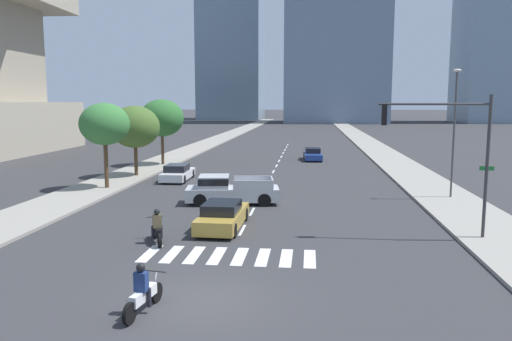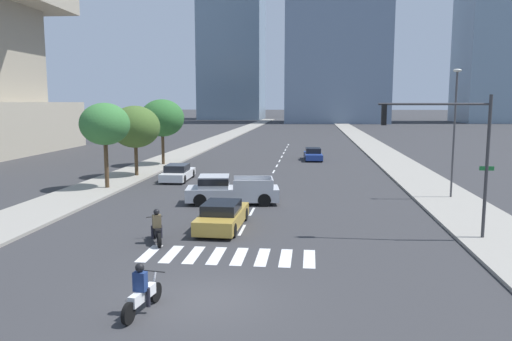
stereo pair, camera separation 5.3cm
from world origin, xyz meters
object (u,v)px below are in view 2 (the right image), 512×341
object	(u,v)px
street_tree_third	(162,118)
street_lamp_east	(455,124)
street_tree_second	(135,127)
motorcycle_trailing	(157,229)
sedan_white_0	(178,173)
traffic_signal_near	(447,140)
street_tree_nearest	(105,124)
pickup_truck	(228,190)
sedan_blue_2	(313,155)
sedan_gold_1	(222,216)
motorcycle_third	(142,293)

from	to	relation	value
street_tree_third	street_lamp_east	bearing A→B (deg)	-32.17
street_tree_second	street_tree_third	world-z (taller)	street_tree_third
motorcycle_trailing	sedan_white_0	size ratio (longest dim) A/B	0.43
traffic_signal_near	street_lamp_east	distance (m)	9.90
street_tree_nearest	motorcycle_trailing	bearing A→B (deg)	-59.12
sedan_white_0	street_tree_nearest	bearing A→B (deg)	138.65
pickup_truck	sedan_blue_2	size ratio (longest dim) A/B	1.20
motorcycle_trailing	traffic_signal_near	bearing A→B (deg)	-105.95
pickup_truck	traffic_signal_near	bearing A→B (deg)	140.27
motorcycle_trailing	street_tree_third	bearing A→B (deg)	-8.48
sedan_gold_1	street_lamp_east	distance (m)	15.89
pickup_truck	street_tree_nearest	bearing A→B (deg)	-30.48
pickup_truck	traffic_signal_near	distance (m)	12.96
motorcycle_third	street_lamp_east	xyz separation A→B (m)	(13.32, 18.30, 4.05)
street_tree_nearest	sedan_gold_1	bearing A→B (deg)	-44.60
street_tree_nearest	traffic_signal_near	bearing A→B (deg)	-28.11
sedan_blue_2	street_lamp_east	xyz separation A→B (m)	(8.38, -20.37, 4.06)
street_tree_third	sedan_gold_1	bearing A→B (deg)	-66.85
sedan_white_0	pickup_truck	bearing A→B (deg)	-149.11
motorcycle_trailing	motorcycle_third	xyz separation A→B (m)	(1.77, -6.98, -0.00)
traffic_signal_near	street_tree_nearest	xyz separation A→B (m)	(-19.58, 10.46, 0.12)
motorcycle_trailing	motorcycle_third	size ratio (longest dim) A/B	0.91
street_lamp_east	motorcycle_third	bearing A→B (deg)	-126.05
sedan_gold_1	street_tree_second	distance (m)	18.53
motorcycle_trailing	street_tree_second	world-z (taller)	street_tree_second
pickup_truck	traffic_signal_near	xyz separation A→B (m)	(10.56, -6.64, 3.53)
motorcycle_trailing	pickup_truck	size ratio (longest dim) A/B	0.35
sedan_gold_1	street_lamp_east	bearing A→B (deg)	-54.47
sedan_gold_1	traffic_signal_near	distance (m)	10.59
traffic_signal_near	motorcycle_trailing	bearing A→B (deg)	8.67
traffic_signal_near	street_lamp_east	world-z (taller)	street_lamp_east
street_lamp_east	street_tree_nearest	xyz separation A→B (m)	(-22.46, 1.00, -0.17)
street_lamp_east	street_tree_third	size ratio (longest dim) A/B	1.28
sedan_gold_1	street_tree_nearest	bearing A→B (deg)	47.02
street_lamp_east	motorcycle_trailing	bearing A→B (deg)	-143.12
street_lamp_east	street_tree_nearest	distance (m)	22.48
motorcycle_trailing	traffic_signal_near	size ratio (longest dim) A/B	0.32
motorcycle_trailing	street_lamp_east	distance (m)	19.30
pickup_truck	street_lamp_east	world-z (taller)	street_lamp_east
sedan_white_0	traffic_signal_near	xyz separation A→B (m)	(15.84, -14.95, 3.77)
street_lamp_east	street_tree_third	distance (m)	26.53
sedan_gold_1	street_tree_nearest	size ratio (longest dim) A/B	0.83
motorcycle_third	street_lamp_east	world-z (taller)	street_lamp_east
street_lamp_east	street_tree_second	xyz separation A→B (m)	(-22.46, 6.84, -0.63)
pickup_truck	street_tree_third	world-z (taller)	street_tree_third
sedan_white_0	street_tree_third	xyz separation A→B (m)	(-3.74, 8.64, 3.90)
street_lamp_east	pickup_truck	bearing A→B (deg)	-168.16
street_tree_third	motorcycle_trailing	bearing A→B (deg)	-73.85
pickup_truck	street_tree_third	distance (m)	19.54
sedan_gold_1	motorcycle_trailing	bearing A→B (deg)	141.24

